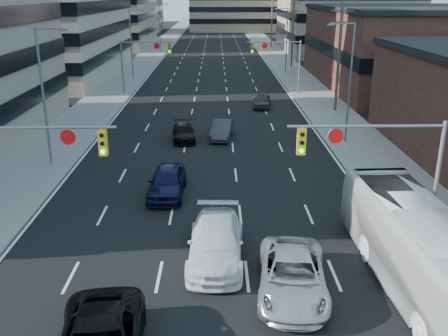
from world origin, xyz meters
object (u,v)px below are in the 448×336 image
silver_suv (293,275)px  transit_bus (423,252)px  white_van (216,242)px  sedan_blue (167,181)px

silver_suv → transit_bus: transit_bus is taller
white_van → transit_bus: 8.31m
sedan_blue → white_van: bearing=-67.6°
white_van → sedan_blue: (-2.79, 7.39, -0.00)m
white_van → transit_bus: size_ratio=0.47×
white_van → silver_suv: (2.94, -2.59, -0.06)m
transit_bus → sedan_blue: (-10.66, 9.91, -0.86)m
white_van → silver_suv: bearing=-39.2°
silver_suv → sedan_blue: sedan_blue is taller
sedan_blue → transit_bus: bearing=-41.2°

